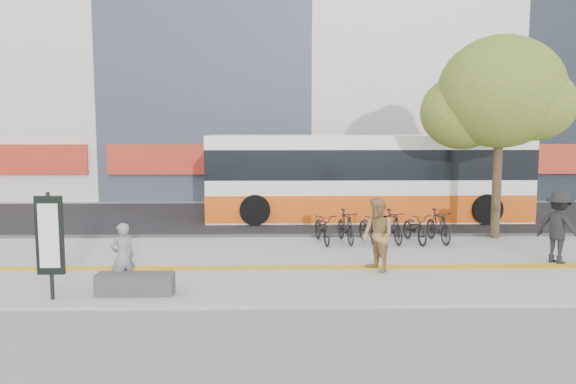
{
  "coord_description": "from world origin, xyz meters",
  "views": [
    {
      "loc": [
        0.35,
        -12.96,
        3.61
      ],
      "look_at": [
        0.65,
        2.0,
        1.86
      ],
      "focal_mm": 35.95,
      "sensor_mm": 36.0,
      "label": 1
    }
  ],
  "objects_px": {
    "street_tree": "(498,95)",
    "pedestrian_tan": "(378,235)",
    "pedestrian_dark": "(559,227)",
    "bench": "(135,284)",
    "signboard": "(50,237)",
    "seated_woman": "(123,257)",
    "bus": "(366,180)"
  },
  "relations": [
    {
      "from": "pedestrian_tan",
      "to": "pedestrian_dark",
      "type": "xyz_separation_m",
      "value": [
        4.78,
        0.77,
        0.03
      ]
    },
    {
      "from": "pedestrian_tan",
      "to": "bus",
      "type": "bearing_deg",
      "value": 149.57
    },
    {
      "from": "pedestrian_tan",
      "to": "pedestrian_dark",
      "type": "distance_m",
      "value": 4.84
    },
    {
      "from": "bench",
      "to": "bus",
      "type": "height_order",
      "value": "bus"
    },
    {
      "from": "bus",
      "to": "pedestrian_tan",
      "type": "xyz_separation_m",
      "value": [
        -0.95,
        -7.88,
        -0.57
      ]
    },
    {
      "from": "street_tree",
      "to": "bus",
      "type": "xyz_separation_m",
      "value": [
        -3.45,
        3.68,
        -2.97
      ]
    },
    {
      "from": "signboard",
      "to": "pedestrian_dark",
      "type": "xyz_separation_m",
      "value": [
        11.76,
        2.9,
        -0.36
      ]
    },
    {
      "from": "bench",
      "to": "pedestrian_dark",
      "type": "xyz_separation_m",
      "value": [
        10.16,
        2.59,
        0.7
      ]
    },
    {
      "from": "pedestrian_dark",
      "to": "signboard",
      "type": "bearing_deg",
      "value": 69.34
    },
    {
      "from": "bench",
      "to": "street_tree",
      "type": "bearing_deg",
      "value": 31.62
    },
    {
      "from": "street_tree",
      "to": "bus",
      "type": "relative_size",
      "value": 0.53
    },
    {
      "from": "seated_woman",
      "to": "pedestrian_tan",
      "type": "height_order",
      "value": "pedestrian_tan"
    },
    {
      "from": "seated_woman",
      "to": "street_tree",
      "type": "bearing_deg",
      "value": 174.48
    },
    {
      "from": "signboard",
      "to": "bus",
      "type": "xyz_separation_m",
      "value": [
        7.93,
        10.01,
        0.18
      ]
    },
    {
      "from": "bench",
      "to": "signboard",
      "type": "bearing_deg",
      "value": -169.19
    },
    {
      "from": "bench",
      "to": "bus",
      "type": "relative_size",
      "value": 0.14
    },
    {
      "from": "signboard",
      "to": "street_tree",
      "type": "distance_m",
      "value": 13.4
    },
    {
      "from": "seated_woman",
      "to": "pedestrian_dark",
      "type": "xyz_separation_m",
      "value": [
        10.49,
        2.26,
        0.2
      ]
    },
    {
      "from": "bench",
      "to": "signboard",
      "type": "relative_size",
      "value": 0.73
    },
    {
      "from": "pedestrian_tan",
      "to": "pedestrian_dark",
      "type": "relative_size",
      "value": 0.96
    },
    {
      "from": "pedestrian_dark",
      "to": "pedestrian_tan",
      "type": "bearing_deg",
      "value": 64.63
    },
    {
      "from": "pedestrian_tan",
      "to": "pedestrian_dark",
      "type": "bearing_deg",
      "value": 75.59
    },
    {
      "from": "street_tree",
      "to": "bus",
      "type": "distance_m",
      "value": 5.85
    },
    {
      "from": "bench",
      "to": "signboard",
      "type": "distance_m",
      "value": 1.94
    },
    {
      "from": "bus",
      "to": "pedestrian_dark",
      "type": "distance_m",
      "value": 8.09
    },
    {
      "from": "pedestrian_dark",
      "to": "bus",
      "type": "bearing_deg",
      "value": -6.2
    },
    {
      "from": "pedestrian_dark",
      "to": "bench",
      "type": "bearing_deg",
      "value": 69.81
    },
    {
      "from": "street_tree",
      "to": "pedestrian_tan",
      "type": "height_order",
      "value": "street_tree"
    },
    {
      "from": "bus",
      "to": "pedestrian_dark",
      "type": "height_order",
      "value": "bus"
    },
    {
      "from": "bench",
      "to": "signboard",
      "type": "xyz_separation_m",
      "value": [
        -1.6,
        -0.31,
        1.06
      ]
    },
    {
      "from": "bus",
      "to": "seated_woman",
      "type": "relative_size",
      "value": 8.11
    },
    {
      "from": "seated_woman",
      "to": "pedestrian_dark",
      "type": "bearing_deg",
      "value": 157.26
    }
  ]
}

